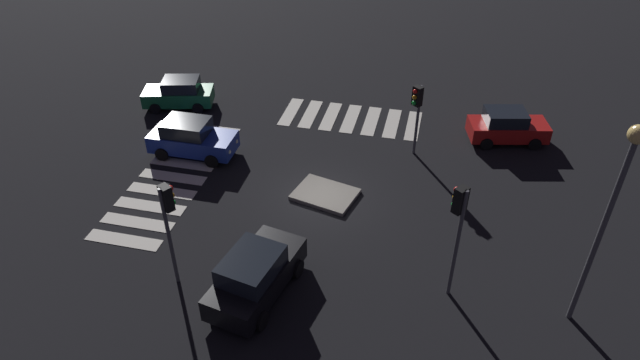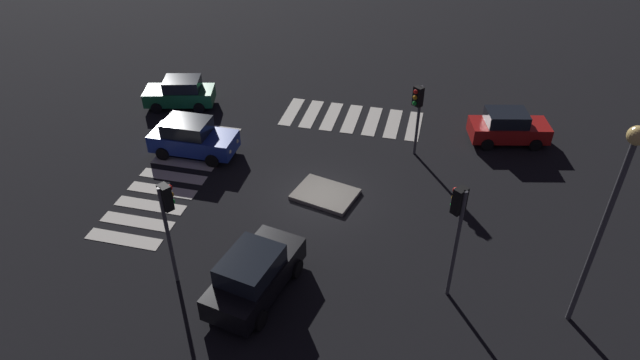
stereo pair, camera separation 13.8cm
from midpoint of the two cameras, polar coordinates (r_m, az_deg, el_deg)
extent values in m
plane|color=black|center=(25.29, 0.16, -1.84)|extent=(80.00, 80.00, 0.00)
cube|color=gray|center=(25.37, 0.68, -1.46)|extent=(3.09, 2.60, 0.18)
cube|color=#1E389E|center=(28.62, -12.51, 3.87)|extent=(4.20, 1.81, 0.86)
cube|color=black|center=(28.34, -13.18, 5.27)|extent=(2.15, 1.64, 0.70)
cylinder|color=black|center=(29.00, -9.37, 3.83)|extent=(0.68, 0.25, 0.68)
cylinder|color=black|center=(27.65, -10.70, 1.95)|extent=(0.68, 0.25, 0.68)
cylinder|color=black|center=(30.03, -14.00, 4.38)|extent=(0.68, 0.25, 0.68)
cylinder|color=black|center=(28.73, -15.48, 2.59)|extent=(0.68, 0.25, 0.68)
sphere|color=#F2EABF|center=(28.24, -8.31, 3.92)|extent=(0.23, 0.23, 0.23)
sphere|color=#F2EABF|center=(27.47, -9.03, 2.86)|extent=(0.23, 0.23, 0.23)
cube|color=#196B38|center=(33.33, -13.90, 8.30)|extent=(4.14, 2.54, 0.79)
cube|color=black|center=(32.97, -13.67, 9.41)|extent=(2.28, 1.94, 0.64)
cylinder|color=black|center=(33.09, -16.10, 7.02)|extent=(0.66, 0.37, 0.62)
cylinder|color=black|center=(34.48, -15.51, 8.31)|extent=(0.66, 0.37, 0.62)
cylinder|color=black|center=(32.53, -12.02, 7.16)|extent=(0.66, 0.37, 0.62)
cylinder|color=black|center=(33.94, -11.57, 8.47)|extent=(0.66, 0.37, 0.62)
sphere|color=#F2EABF|center=(33.42, -17.22, 7.80)|extent=(0.21, 0.21, 0.21)
sphere|color=#F2EABF|center=(34.20, -16.86, 8.51)|extent=(0.21, 0.21, 0.21)
cube|color=red|center=(30.55, 18.68, 4.81)|extent=(4.21, 2.52, 0.80)
cube|color=black|center=(30.14, 18.50, 6.01)|extent=(2.30, 1.94, 0.65)
cylinder|color=black|center=(31.79, 20.28, 4.94)|extent=(0.67, 0.37, 0.63)
cylinder|color=black|center=(30.46, 21.12, 3.35)|extent=(0.67, 0.37, 0.63)
cylinder|color=black|center=(31.06, 16.03, 5.09)|extent=(0.67, 0.37, 0.63)
cylinder|color=black|center=(29.70, 16.71, 3.47)|extent=(0.67, 0.37, 0.63)
sphere|color=#F2EABF|center=(31.58, 21.80, 5.12)|extent=(0.21, 0.21, 0.21)
sphere|color=#F2EABF|center=(30.83, 22.30, 4.24)|extent=(0.21, 0.21, 0.21)
cube|color=black|center=(20.65, -6.33, -9.72)|extent=(2.73, 4.69, 0.90)
cube|color=black|center=(19.92, -6.88, -8.56)|extent=(2.13, 2.55, 0.73)
cylinder|color=black|center=(22.12, -6.55, -7.46)|extent=(0.39, 0.75, 0.71)
cylinder|color=black|center=(21.43, -2.24, -8.93)|extent=(0.39, 0.75, 0.71)
cylinder|color=black|center=(20.57, -10.49, -12.08)|extent=(0.39, 0.75, 0.71)
cylinder|color=black|center=(19.82, -5.92, -13.90)|extent=(0.39, 0.75, 0.71)
sphere|color=#F2EABF|center=(22.18, -4.67, -5.76)|extent=(0.24, 0.24, 0.24)
sphere|color=#F2EABF|center=(21.80, -2.27, -6.54)|extent=(0.24, 0.24, 0.24)
cylinder|color=#47474C|center=(27.79, 10.01, 5.91)|extent=(0.14, 0.14, 3.72)
cube|color=black|center=(27.02, 10.05, 8.34)|extent=(0.54, 0.52, 0.96)
sphere|color=red|center=(26.76, 9.82, 8.80)|extent=(0.22, 0.22, 0.22)
sphere|color=orange|center=(26.89, 9.75, 8.23)|extent=(0.22, 0.22, 0.22)
sphere|color=green|center=(27.03, 9.69, 7.66)|extent=(0.22, 0.22, 0.22)
cylinder|color=#47474C|center=(19.95, 13.78, -6.50)|extent=(0.14, 0.14, 4.65)
cube|color=black|center=(18.88, 14.14, -2.04)|extent=(0.52, 0.54, 0.96)
sphere|color=red|center=(18.79, 13.81, -1.03)|extent=(0.22, 0.22, 0.22)
sphere|color=orange|center=(18.96, 13.68, -1.76)|extent=(0.22, 0.22, 0.22)
sphere|color=green|center=(19.14, 13.56, -2.48)|extent=(0.22, 0.22, 0.22)
cylinder|color=#47474C|center=(20.69, -14.90, -5.59)|extent=(0.14, 0.14, 4.30)
cube|color=black|center=(19.73, -15.18, -1.70)|extent=(0.54, 0.51, 0.96)
sphere|color=red|center=(19.62, -14.82, -0.76)|extent=(0.22, 0.22, 0.22)
sphere|color=orange|center=(19.79, -14.69, -1.46)|extent=(0.22, 0.22, 0.22)
sphere|color=green|center=(19.97, -14.56, -2.15)|extent=(0.22, 0.22, 0.22)
cylinder|color=#47474C|center=(19.70, 26.46, -5.48)|extent=(0.18, 0.18, 7.24)
sphere|color=#F9D172|center=(17.70, 29.65, 3.93)|extent=(0.56, 0.56, 0.56)
cube|color=silver|center=(31.07, 9.64, 5.40)|extent=(0.70, 3.20, 0.02)
cube|color=silver|center=(31.14, 7.53, 5.68)|extent=(0.70, 3.20, 0.02)
cube|color=silver|center=(31.25, 5.43, 5.95)|extent=(0.70, 3.20, 0.02)
cube|color=silver|center=(31.40, 3.35, 6.21)|extent=(0.70, 3.20, 0.02)
cube|color=silver|center=(31.59, 1.29, 6.46)|extent=(0.70, 3.20, 0.02)
cube|color=silver|center=(31.82, -0.74, 6.70)|extent=(0.70, 3.20, 0.02)
cube|color=silver|center=(32.10, -2.75, 6.92)|extent=(0.70, 3.20, 0.02)
cube|color=silver|center=(30.96, -10.84, 5.14)|extent=(3.20, 0.70, 0.02)
cube|color=silver|center=(30.07, -11.67, 4.05)|extent=(3.20, 0.70, 0.02)
cube|color=silver|center=(29.20, -12.55, 2.89)|extent=(3.20, 0.70, 0.02)
cube|color=silver|center=(28.35, -13.49, 1.66)|extent=(3.20, 0.70, 0.02)
cube|color=silver|center=(27.52, -14.48, 0.36)|extent=(3.20, 0.70, 0.02)
cube|color=silver|center=(26.72, -15.53, -1.02)|extent=(3.20, 0.70, 0.02)
cube|color=silver|center=(25.94, -16.65, -2.48)|extent=(3.20, 0.70, 0.02)
cube|color=silver|center=(25.19, -17.84, -4.04)|extent=(3.20, 0.70, 0.02)
cube|color=silver|center=(24.47, -19.10, -5.68)|extent=(3.20, 0.70, 0.02)
camera|label=1|loc=(0.07, -89.84, 0.11)|focal=31.61mm
camera|label=2|loc=(0.07, 90.16, -0.11)|focal=31.61mm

